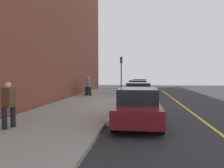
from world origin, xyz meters
TOP-DOWN VIEW (x-y plane):
  - ground_plane at (0.00, 0.00)m, footprint 56.00×56.00m
  - sidewalk at (0.00, -3.30)m, footprint 28.00×4.60m
  - building_facade at (0.00, -6.05)m, footprint 32.00×0.80m
  - lane_stripe_centre at (0.00, 3.20)m, footprint 28.00×0.14m
  - snow_bank_curb at (4.35, -0.70)m, footprint 5.65×0.56m
  - parked_car_navy at (-11.86, 0.31)m, footprint 4.26×1.97m
  - parked_car_green at (-6.34, 0.14)m, footprint 4.76×2.00m
  - parked_car_silver at (0.42, 0.23)m, footprint 4.38×1.96m
  - parked_car_maroon at (6.73, 0.28)m, footprint 4.25×1.91m
  - pedestrian_grey_coat at (-3.86, -4.33)m, footprint 0.51×0.57m
  - pedestrian_brown_coat at (8.57, -4.34)m, footprint 0.53×0.52m
  - pedestrian_olive_coat at (-5.10, -4.63)m, footprint 0.54×0.49m
  - traffic_light_pole at (-9.43, -1.78)m, footprint 0.35×0.26m
  - rolling_suitcase at (-4.70, -4.68)m, footprint 0.34×0.22m

SIDE VIEW (x-z plane):
  - ground_plane at x=0.00m, z-range 0.00..0.00m
  - lane_stripe_centre at x=0.00m, z-range 0.00..0.01m
  - sidewalk at x=0.00m, z-range 0.00..0.15m
  - snow_bank_curb at x=4.35m, z-range 0.00..0.22m
  - rolling_suitcase at x=-4.70m, z-range -0.03..0.95m
  - parked_car_navy at x=-11.86m, z-range 0.00..1.51m
  - parked_car_maroon at x=6.73m, z-range 0.00..1.51m
  - parked_car_silver at x=0.42m, z-range 0.00..1.51m
  - parked_car_green at x=-6.34m, z-range 0.00..1.52m
  - pedestrian_olive_coat at x=-5.10m, z-range 0.20..1.86m
  - pedestrian_brown_coat at x=8.57m, z-range 0.21..1.87m
  - pedestrian_grey_coat at x=-3.86m, z-range 0.21..1.96m
  - traffic_light_pole at x=-9.43m, z-range 0.87..4.79m
  - building_facade at x=0.00m, z-range 0.00..15.00m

